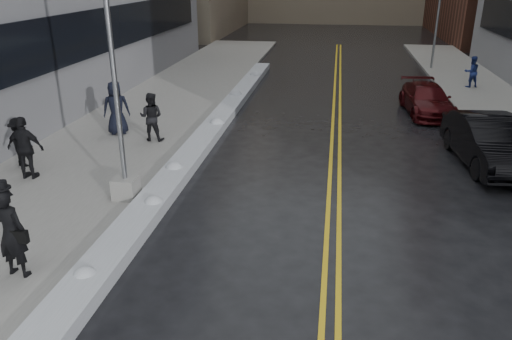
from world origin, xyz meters
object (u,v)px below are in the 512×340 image
at_px(pedestrian_fedora, 11,233).
at_px(pedestrian_d, 26,148).
at_px(car_maroon, 427,100).
at_px(lamppost, 118,116).
at_px(pedestrian_c, 116,108).
at_px(traffic_signal, 438,16).
at_px(pedestrian_b, 151,117).
at_px(pedestrian_e, 20,142).
at_px(fire_hydrant, 505,123).
at_px(pedestrian_east, 472,72).
at_px(car_black, 489,142).

bearing_deg(pedestrian_fedora, pedestrian_d, -53.54).
bearing_deg(car_maroon, lamppost, -136.61).
relative_size(lamppost, pedestrian_c, 3.69).
xyz_separation_m(traffic_signal, pedestrian_fedora, (-12.55, -25.99, -2.26)).
height_order(pedestrian_b, pedestrian_e, pedestrian_b).
bearing_deg(car_maroon, fire_hydrant, -55.06).
distance_m(pedestrian_b, car_maroon, 12.39).
bearing_deg(car_maroon, traffic_signal, 74.77).
distance_m(lamppost, pedestrian_b, 5.31).
xyz_separation_m(pedestrian_e, pedestrian_east, (17.22, 14.66, 0.02)).
xyz_separation_m(lamppost, pedestrian_fedora, (-0.75, -3.99, -1.39)).
bearing_deg(fire_hydrant, lamppost, -146.96).
xyz_separation_m(car_black, car_maroon, (-1.00, 6.33, -0.16)).
relative_size(lamppost, pedestrian_b, 4.21).
height_order(fire_hydrant, pedestrian_b, pedestrian_b).
bearing_deg(traffic_signal, pedestrian_fedora, -115.78).
height_order(fire_hydrant, pedestrian_c, pedestrian_c).
bearing_deg(pedestrian_d, pedestrian_c, -101.21).
bearing_deg(traffic_signal, pedestrian_c, -131.29).
xyz_separation_m(lamppost, pedestrian_b, (-1.03, 5.00, -1.48)).
bearing_deg(pedestrian_e, fire_hydrant, -125.44).
relative_size(pedestrian_e, car_maroon, 0.36).
bearing_deg(pedestrian_fedora, car_black, -136.14).
bearing_deg(pedestrian_e, traffic_signal, -94.49).
bearing_deg(traffic_signal, pedestrian_e, -128.53).
distance_m(pedestrian_e, car_maroon, 16.84).
relative_size(pedestrian_b, pedestrian_c, 0.88).
distance_m(pedestrian_d, car_black, 14.80).
distance_m(pedestrian_fedora, car_maroon, 18.33).
bearing_deg(lamppost, pedestrian_d, 165.84).
bearing_deg(pedestrian_b, pedestrian_d, 57.46).
distance_m(traffic_signal, pedestrian_c, 22.00).
distance_m(pedestrian_east, car_black, 11.97).
relative_size(pedestrian_c, car_black, 0.41).
height_order(lamppost, traffic_signal, lamppost).
bearing_deg(car_black, lamppost, -162.62).
height_order(traffic_signal, pedestrian_b, traffic_signal).
relative_size(fire_hydrant, car_maroon, 0.16).
bearing_deg(pedestrian_c, pedestrian_d, 56.10).
height_order(pedestrian_east, car_maroon, pedestrian_east).
xyz_separation_m(pedestrian_d, pedestrian_east, (16.43, 15.57, -0.14)).
bearing_deg(traffic_signal, car_black, -93.30).
distance_m(pedestrian_b, car_black, 11.84).
xyz_separation_m(pedestrian_b, car_black, (11.83, -0.33, -0.23)).
distance_m(fire_hydrant, car_maroon, 3.91).
relative_size(pedestrian_e, car_black, 0.33).
xyz_separation_m(pedestrian_fedora, car_black, (11.55, 8.66, -0.32)).
relative_size(traffic_signal, pedestrian_east, 3.61).
bearing_deg(pedestrian_e, pedestrian_d, 165.20).
height_order(pedestrian_c, pedestrian_e, pedestrian_c).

